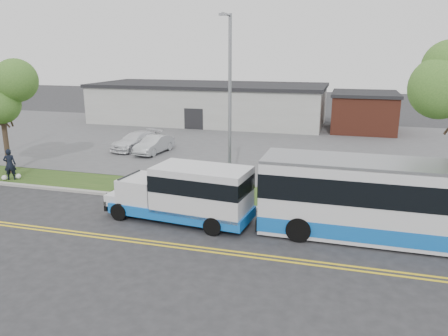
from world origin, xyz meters
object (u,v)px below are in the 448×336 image
(streetlight_near, at_px, (229,101))
(shuttle_bus, at_px, (188,192))
(parked_car_a, at_px, (154,144))
(pedestrian, at_px, (10,164))
(transit_bus, at_px, (407,202))
(parked_car_b, at_px, (136,141))
(tree_west, at_px, (0,95))

(streetlight_near, bearing_deg, shuttle_bus, -102.23)
(shuttle_bus, distance_m, parked_car_a, 14.41)
(pedestrian, xyz_separation_m, parked_car_a, (5.43, 9.12, -0.29))
(streetlight_near, xyz_separation_m, transit_bus, (8.63, -3.59, -3.52))
(streetlight_near, bearing_deg, parked_car_b, 138.30)
(transit_bus, height_order, parked_car_b, transit_bus)
(shuttle_bus, bearing_deg, streetlight_near, 83.49)
(streetlight_near, xyz_separation_m, pedestrian, (-13.73, -0.83, -4.17))
(tree_west, xyz_separation_m, shuttle_bus, (14.13, -4.51, -3.68))
(tree_west, height_order, shuttle_bus, tree_west)
(tree_west, bearing_deg, parked_car_b, 61.39)
(transit_bus, height_order, pedestrian, transit_bus)
(streetlight_near, xyz_separation_m, shuttle_bus, (-0.87, -4.04, -3.79))
(shuttle_bus, relative_size, pedestrian, 3.74)
(tree_west, distance_m, pedestrian, 4.44)
(pedestrian, height_order, parked_car_b, pedestrian)
(streetlight_near, height_order, parked_car_b, streetlight_near)
(parked_car_a, bearing_deg, shuttle_bus, -52.41)
(transit_bus, bearing_deg, parked_car_b, 146.49)
(tree_west, xyz_separation_m, transit_bus, (23.63, -4.06, -3.41))
(tree_west, xyz_separation_m, streetlight_near, (15.00, -0.47, 0.11))
(tree_west, bearing_deg, parked_car_a, 49.45)
(shuttle_bus, xyz_separation_m, transit_bus, (9.51, 0.45, 0.27))
(transit_bus, bearing_deg, streetlight_near, 157.89)
(tree_west, bearing_deg, pedestrian, -45.78)
(shuttle_bus, xyz_separation_m, parked_car_a, (-7.43, 12.33, -0.67))
(streetlight_near, xyz_separation_m, parked_car_a, (-8.31, 8.29, -4.46))
(transit_bus, height_order, parked_car_a, transit_bus)
(shuttle_bus, xyz_separation_m, parked_car_b, (-9.39, 13.19, -0.66))
(streetlight_near, height_order, shuttle_bus, streetlight_near)
(streetlight_near, distance_m, transit_bus, 9.99)
(streetlight_near, relative_size, parked_car_a, 2.31)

